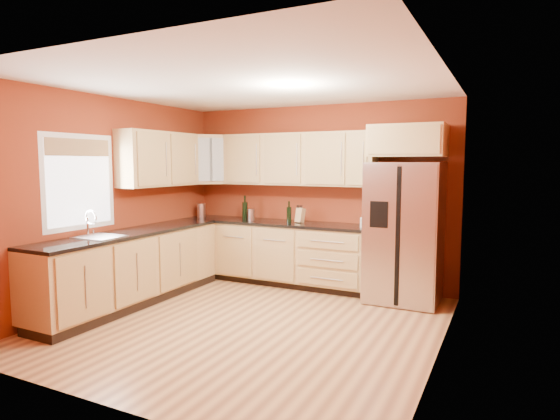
% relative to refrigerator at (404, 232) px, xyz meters
% --- Properties ---
extents(floor, '(4.00, 4.00, 0.00)m').
position_rel_refrigerator_xyz_m(floor, '(-1.35, -1.62, -0.89)').
color(floor, '#925C38').
rests_on(floor, ground).
extents(ceiling, '(4.00, 4.00, 0.00)m').
position_rel_refrigerator_xyz_m(ceiling, '(-1.35, -1.62, 1.71)').
color(ceiling, white).
rests_on(ceiling, wall_back).
extents(wall_back, '(4.00, 0.04, 2.60)m').
position_rel_refrigerator_xyz_m(wall_back, '(-1.35, 0.38, 0.41)').
color(wall_back, maroon).
rests_on(wall_back, floor).
extents(wall_front, '(4.00, 0.04, 2.60)m').
position_rel_refrigerator_xyz_m(wall_front, '(-1.35, -3.62, 0.41)').
color(wall_front, maroon).
rests_on(wall_front, floor).
extents(wall_left, '(0.04, 4.00, 2.60)m').
position_rel_refrigerator_xyz_m(wall_left, '(-3.35, -1.62, 0.41)').
color(wall_left, maroon).
rests_on(wall_left, floor).
extents(wall_right, '(0.04, 4.00, 2.60)m').
position_rel_refrigerator_xyz_m(wall_right, '(0.65, -1.62, 0.41)').
color(wall_right, maroon).
rests_on(wall_right, floor).
extents(base_cabinets_back, '(2.90, 0.60, 0.88)m').
position_rel_refrigerator_xyz_m(base_cabinets_back, '(-1.90, 0.07, -0.45)').
color(base_cabinets_back, tan).
rests_on(base_cabinets_back, floor).
extents(base_cabinets_left, '(0.60, 2.80, 0.88)m').
position_rel_refrigerator_xyz_m(base_cabinets_left, '(-3.05, -1.62, -0.45)').
color(base_cabinets_left, tan).
rests_on(base_cabinets_left, floor).
extents(countertop_back, '(2.90, 0.62, 0.04)m').
position_rel_refrigerator_xyz_m(countertop_back, '(-1.90, 0.06, 0.01)').
color(countertop_back, black).
rests_on(countertop_back, base_cabinets_back).
extents(countertop_left, '(0.62, 2.80, 0.04)m').
position_rel_refrigerator_xyz_m(countertop_left, '(-3.04, -1.62, 0.01)').
color(countertop_left, black).
rests_on(countertop_left, base_cabinets_left).
extents(upper_cabinets_back, '(2.30, 0.33, 0.75)m').
position_rel_refrigerator_xyz_m(upper_cabinets_back, '(-1.60, 0.21, 0.94)').
color(upper_cabinets_back, tan).
rests_on(upper_cabinets_back, wall_back).
extents(upper_cabinets_left, '(0.33, 1.35, 0.75)m').
position_rel_refrigerator_xyz_m(upper_cabinets_left, '(-3.19, -0.90, 0.94)').
color(upper_cabinets_left, tan).
rests_on(upper_cabinets_left, wall_left).
extents(corner_upper_cabinet, '(0.67, 0.67, 0.75)m').
position_rel_refrigerator_xyz_m(corner_upper_cabinet, '(-3.02, 0.04, 0.94)').
color(corner_upper_cabinet, tan).
rests_on(corner_upper_cabinet, wall_back).
extents(over_fridge_cabinet, '(0.92, 0.60, 0.40)m').
position_rel_refrigerator_xyz_m(over_fridge_cabinet, '(0.00, 0.07, 1.16)').
color(over_fridge_cabinet, tan).
rests_on(over_fridge_cabinet, wall_back).
extents(refrigerator, '(0.90, 0.75, 1.78)m').
position_rel_refrigerator_xyz_m(refrigerator, '(0.00, 0.00, 0.00)').
color(refrigerator, silver).
rests_on(refrigerator, floor).
extents(window, '(0.03, 0.90, 1.00)m').
position_rel_refrigerator_xyz_m(window, '(-3.33, -2.12, 0.66)').
color(window, white).
rests_on(window, wall_left).
extents(sink_faucet, '(0.50, 0.42, 0.30)m').
position_rel_refrigerator_xyz_m(sink_faucet, '(-3.04, -2.12, 0.18)').
color(sink_faucet, silver).
rests_on(sink_faucet, countertop_left).
extents(canister_left, '(0.13, 0.13, 0.21)m').
position_rel_refrigerator_xyz_m(canister_left, '(-3.17, 0.03, 0.14)').
color(canister_left, silver).
rests_on(canister_left, countertop_back).
extents(canister_right, '(0.14, 0.14, 0.17)m').
position_rel_refrigerator_xyz_m(canister_right, '(-2.24, -0.01, 0.12)').
color(canister_right, silver).
rests_on(canister_right, countertop_back).
extents(wine_bottle_a, '(0.09, 0.09, 0.36)m').
position_rel_refrigerator_xyz_m(wine_bottle_a, '(-2.39, 0.07, 0.21)').
color(wine_bottle_a, black).
rests_on(wine_bottle_a, countertop_back).
extents(wine_bottle_b, '(0.08, 0.08, 0.31)m').
position_rel_refrigerator_xyz_m(wine_bottle_b, '(-1.65, 0.06, 0.18)').
color(wine_bottle_b, black).
rests_on(wine_bottle_b, countertop_back).
extents(knife_block, '(0.12, 0.12, 0.21)m').
position_rel_refrigerator_xyz_m(knife_block, '(-1.50, 0.12, 0.13)').
color(knife_block, tan).
rests_on(knife_block, countertop_back).
extents(soap_dispenser, '(0.07, 0.07, 0.17)m').
position_rel_refrigerator_xyz_m(soap_dispenser, '(-0.55, -0.01, 0.12)').
color(soap_dispenser, silver).
rests_on(soap_dispenser, countertop_back).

